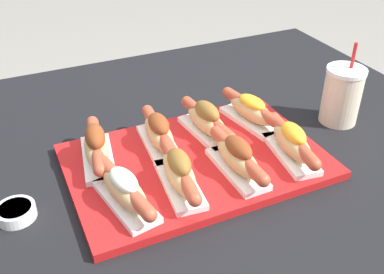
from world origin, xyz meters
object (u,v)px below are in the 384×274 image
(serving_tray, at_px, (196,161))
(hot_dog_0, at_px, (125,189))
(hot_dog_3, at_px, (292,142))
(drink_cup, at_px, (342,95))
(hot_dog_1, at_px, (179,172))
(hot_dog_2, at_px, (238,157))
(hot_dog_5, at_px, (159,133))
(hot_dog_6, at_px, (207,121))
(hot_dog_7, at_px, (251,110))
(sauce_bowl, at_px, (16,212))
(hot_dog_4, at_px, (96,146))

(serving_tray, xyz_separation_m, hot_dog_0, (-0.18, -0.08, 0.04))
(hot_dog_3, relative_size, drink_cup, 1.03)
(hot_dog_1, distance_m, drink_cup, 0.47)
(hot_dog_2, distance_m, drink_cup, 0.35)
(hot_dog_3, bearing_deg, hot_dog_5, 148.15)
(hot_dog_6, bearing_deg, hot_dog_3, -50.69)
(hot_dog_0, relative_size, hot_dog_7, 1.00)
(hot_dog_3, relative_size, hot_dog_7, 1.00)
(hot_dog_5, distance_m, hot_dog_6, 0.11)
(hot_dog_1, relative_size, hot_dog_3, 1.00)
(hot_dog_6, bearing_deg, drink_cup, -9.26)
(hot_dog_1, relative_size, hot_dog_7, 1.01)
(hot_dog_1, xyz_separation_m, hot_dog_2, (0.12, -0.00, -0.00))
(hot_dog_5, xyz_separation_m, drink_cup, (0.44, -0.05, 0.02))
(hot_dog_7, distance_m, sauce_bowl, 0.55)
(serving_tray, distance_m, hot_dog_1, 0.11)
(hot_dog_7, bearing_deg, sauce_bowl, -171.24)
(hot_dog_3, height_order, sauce_bowl, hot_dog_3)
(hot_dog_1, bearing_deg, hot_dog_7, 30.88)
(serving_tray, relative_size, sauce_bowl, 7.37)
(hot_dog_0, relative_size, hot_dog_1, 0.99)
(hot_dog_4, bearing_deg, hot_dog_5, -1.75)
(hot_dog_2, distance_m, hot_dog_7, 0.19)
(hot_dog_5, bearing_deg, hot_dog_6, 1.04)
(hot_dog_1, bearing_deg, sauce_bowl, 167.78)
(hot_dog_7, relative_size, sauce_bowl, 2.86)
(hot_dog_0, height_order, sauce_bowl, hot_dog_0)
(hot_dog_1, bearing_deg, hot_dog_2, -1.85)
(hot_dog_0, relative_size, hot_dog_2, 0.99)
(hot_dog_2, height_order, sauce_bowl, hot_dog_2)
(hot_dog_5, bearing_deg, hot_dog_7, 1.01)
(hot_dog_1, xyz_separation_m, hot_dog_7, (0.24, 0.15, -0.00))
(serving_tray, xyz_separation_m, hot_dog_5, (-0.05, 0.07, 0.04))
(drink_cup, bearing_deg, hot_dog_0, -170.45)
(hot_dog_6, xyz_separation_m, sauce_bowl, (-0.42, -0.08, -0.04))
(hot_dog_0, relative_size, drink_cup, 1.02)
(hot_dog_3, height_order, hot_dog_5, hot_dog_5)
(hot_dog_7, bearing_deg, hot_dog_6, -179.02)
(drink_cup, bearing_deg, hot_dog_2, -164.17)
(hot_dog_0, bearing_deg, serving_tray, 23.29)
(hot_dog_3, distance_m, hot_dog_7, 0.15)
(serving_tray, relative_size, hot_dog_5, 2.56)
(hot_dog_1, bearing_deg, hot_dog_5, 84.16)
(serving_tray, bearing_deg, hot_dog_3, -22.64)
(hot_dog_1, height_order, hot_dog_7, hot_dog_1)
(hot_dog_3, height_order, hot_dog_6, hot_dog_6)
(hot_dog_3, bearing_deg, hot_dog_6, 129.31)
(hot_dog_4, height_order, sauce_bowl, hot_dog_4)
(hot_dog_0, bearing_deg, hot_dog_3, -0.06)
(sauce_bowl, bearing_deg, serving_tray, 1.28)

